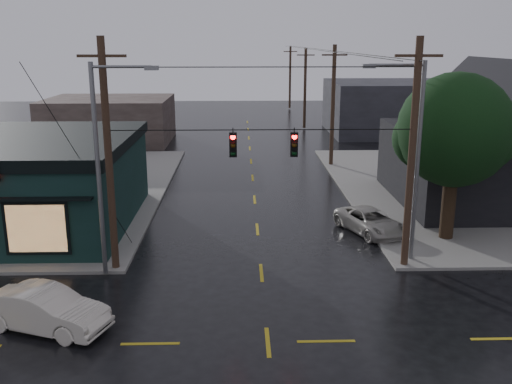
{
  "coord_description": "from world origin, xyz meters",
  "views": [
    {
      "loc": [
        -0.88,
        -17.43,
        9.97
      ],
      "look_at": [
        -0.24,
        5.78,
        3.77
      ],
      "focal_mm": 40.0,
      "sensor_mm": 36.0,
      "label": 1
    }
  ],
  "objects_px": {
    "utility_pole_ne": "(404,267)",
    "suv_silver": "(370,221)",
    "utility_pole_nw": "(116,270)",
    "corner_tree": "(455,131)",
    "sedan_cream": "(45,310)"
  },
  "relations": [
    {
      "from": "utility_pole_ne",
      "to": "suv_silver",
      "type": "distance_m",
      "value": 4.83
    },
    {
      "from": "utility_pole_nw",
      "to": "utility_pole_ne",
      "type": "relative_size",
      "value": 1.0
    },
    {
      "from": "utility_pole_ne",
      "to": "suv_silver",
      "type": "relative_size",
      "value": 2.2
    },
    {
      "from": "corner_tree",
      "to": "utility_pole_ne",
      "type": "distance_m",
      "value": 7.39
    },
    {
      "from": "sedan_cream",
      "to": "suv_silver",
      "type": "xyz_separation_m",
      "value": [
        13.83,
        10.15,
        -0.12
      ]
    },
    {
      "from": "utility_pole_ne",
      "to": "sedan_cream",
      "type": "relative_size",
      "value": 2.18
    },
    {
      "from": "utility_pole_nw",
      "to": "suv_silver",
      "type": "height_order",
      "value": "utility_pole_nw"
    },
    {
      "from": "corner_tree",
      "to": "utility_pole_nw",
      "type": "height_order",
      "value": "corner_tree"
    },
    {
      "from": "utility_pole_nw",
      "to": "suv_silver",
      "type": "xyz_separation_m",
      "value": [
        12.5,
        4.76,
        0.64
      ]
    },
    {
      "from": "corner_tree",
      "to": "sedan_cream",
      "type": "relative_size",
      "value": 1.8
    },
    {
      "from": "corner_tree",
      "to": "utility_pole_ne",
      "type": "height_order",
      "value": "corner_tree"
    },
    {
      "from": "utility_pole_nw",
      "to": "utility_pole_ne",
      "type": "distance_m",
      "value": 13.0
    },
    {
      "from": "sedan_cream",
      "to": "utility_pole_ne",
      "type": "bearing_deg",
      "value": -49.08
    },
    {
      "from": "corner_tree",
      "to": "utility_pole_nw",
      "type": "bearing_deg",
      "value": -167.65
    },
    {
      "from": "corner_tree",
      "to": "utility_pole_nw",
      "type": "distance_m",
      "value": 17.48
    }
  ]
}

